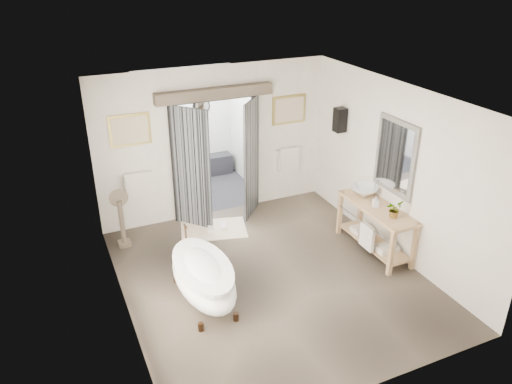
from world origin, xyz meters
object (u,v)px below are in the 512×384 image
(basin, at_px, (364,191))
(clawfoot_tub, at_px, (203,276))
(vanity, at_px, (375,225))
(rug, at_px, (214,229))

(basin, bearing_deg, clawfoot_tub, -162.39)
(clawfoot_tub, xyz_separation_m, basin, (3.18, 0.57, 0.51))
(clawfoot_tub, bearing_deg, vanity, 2.14)
(rug, xyz_separation_m, basin, (2.34, -1.35, 0.93))
(clawfoot_tub, relative_size, vanity, 1.10)
(vanity, bearing_deg, rug, 141.58)
(clawfoot_tub, distance_m, vanity, 3.12)
(vanity, distance_m, rug, 2.95)
(vanity, xyz_separation_m, rug, (-2.28, 1.81, -0.50))
(basin, bearing_deg, vanity, -90.38)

